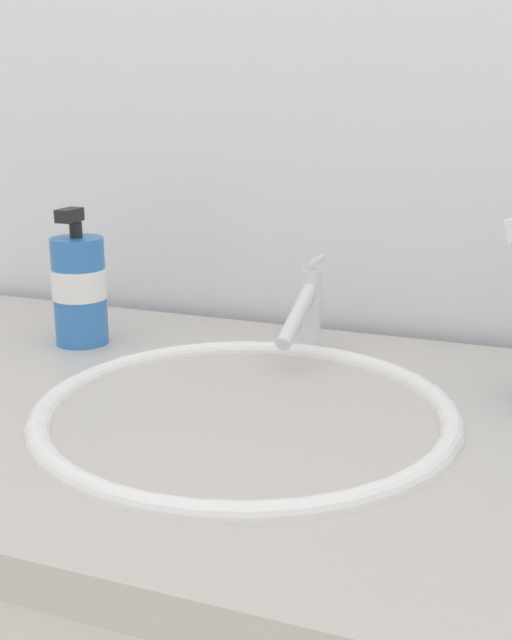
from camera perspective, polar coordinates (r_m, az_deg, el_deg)
tiled_wall_back at (r=1.09m, az=4.38°, el=19.02°), size 2.32×0.04×2.40m
sink_basin at (r=0.82m, az=-0.76°, el=-9.08°), size 0.43×0.43×0.11m
faucet at (r=0.97m, az=3.67°, el=0.75°), size 0.02×0.15×0.11m
soap_dispenser at (r=1.03m, az=-12.66°, el=2.28°), size 0.07×0.07×0.18m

